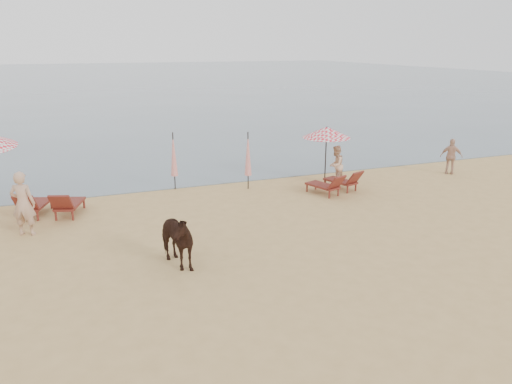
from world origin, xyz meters
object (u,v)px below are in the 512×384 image
(lounger_cluster_right, at_px, (336,182))
(umbrella_closed_right, at_px, (174,155))
(umbrella_open_right, at_px, (327,132))
(beachgoer_right_b, at_px, (451,157))
(lounger_cluster_left, at_px, (50,204))
(umbrella_closed_left, at_px, (248,154))
(beachgoer_right_a, at_px, (336,165))
(beachgoer_left, at_px, (23,204))
(cow, at_px, (173,239))

(lounger_cluster_right, bearing_deg, umbrella_closed_right, 135.84)
(umbrella_open_right, height_order, umbrella_closed_right, umbrella_open_right)
(umbrella_open_right, bearing_deg, beachgoer_right_b, 3.05)
(lounger_cluster_left, height_order, umbrella_closed_left, umbrella_closed_left)
(lounger_cluster_right, xyz_separation_m, umbrella_closed_right, (-5.61, 2.66, 0.97))
(lounger_cluster_right, height_order, beachgoer_right_a, beachgoer_right_a)
(umbrella_closed_right, xyz_separation_m, beachgoer_left, (-5.15, -3.20, -0.41))
(cow, bearing_deg, lounger_cluster_right, 14.57)
(lounger_cluster_right, distance_m, umbrella_closed_right, 6.28)
(cow, bearing_deg, umbrella_closed_right, 61.30)
(umbrella_closed_left, height_order, umbrella_closed_right, umbrella_closed_left)
(cow, relative_size, beachgoer_right_a, 1.10)
(beachgoer_right_b, bearing_deg, umbrella_closed_left, 33.14)
(lounger_cluster_left, bearing_deg, umbrella_open_right, 21.02)
(beachgoer_right_a, xyz_separation_m, beachgoer_right_b, (5.49, -0.35, -0.01))
(lounger_cluster_right, distance_m, beachgoer_right_b, 6.13)
(umbrella_closed_right, height_order, beachgoer_left, umbrella_closed_right)
(lounger_cluster_left, relative_size, umbrella_open_right, 0.96)
(lounger_cluster_left, height_order, lounger_cluster_right, lounger_cluster_left)
(beachgoer_right_b, bearing_deg, umbrella_closed_right, 29.96)
(umbrella_closed_right, distance_m, beachgoer_left, 6.08)
(lounger_cluster_left, xyz_separation_m, umbrella_closed_right, (4.49, 1.73, 0.94))
(umbrella_open_right, xyz_separation_m, beachgoer_left, (-11.02, -1.88, -1.12))
(umbrella_closed_right, bearing_deg, beachgoer_left, -148.13)
(lounger_cluster_left, distance_m, umbrella_closed_left, 7.28)
(umbrella_open_right, xyz_separation_m, cow, (-7.40, -5.59, -1.35))
(lounger_cluster_left, xyz_separation_m, beachgoer_right_a, (10.69, 0.13, 0.35))
(umbrella_open_right, relative_size, cow, 1.34)
(beachgoer_left, bearing_deg, lounger_cluster_left, -92.73)
(lounger_cluster_left, xyz_separation_m, lounger_cluster_right, (10.10, -0.93, -0.04))
(lounger_cluster_right, xyz_separation_m, umbrella_open_right, (0.26, 1.34, 1.69))
(umbrella_closed_left, xyz_separation_m, cow, (-4.21, -5.95, -0.65))
(umbrella_closed_left, distance_m, beachgoer_right_b, 9.08)
(umbrella_closed_right, distance_m, cow, 7.11)
(lounger_cluster_right, relative_size, umbrella_closed_left, 0.90)
(umbrella_closed_left, distance_m, beachgoer_left, 8.16)
(umbrella_closed_left, height_order, beachgoer_left, umbrella_closed_left)
(lounger_cluster_right, distance_m, umbrella_open_right, 2.17)
(lounger_cluster_left, distance_m, lounger_cluster_right, 10.14)
(beachgoer_right_a, bearing_deg, lounger_cluster_right, 21.86)
(cow, height_order, beachgoer_left, beachgoer_left)
(umbrella_open_right, relative_size, beachgoer_left, 1.20)
(umbrella_closed_left, height_order, beachgoer_right_b, umbrella_closed_left)
(umbrella_open_right, relative_size, beachgoer_right_a, 1.47)
(umbrella_closed_left, relative_size, beachgoer_right_b, 1.45)
(lounger_cluster_left, relative_size, beachgoer_right_b, 1.43)
(umbrella_closed_left, height_order, beachgoer_right_a, umbrella_closed_left)
(lounger_cluster_left, height_order, cow, cow)
(lounger_cluster_left, bearing_deg, beachgoer_right_b, 17.99)
(umbrella_closed_left, xyz_separation_m, beachgoer_right_a, (3.51, -0.64, -0.59))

